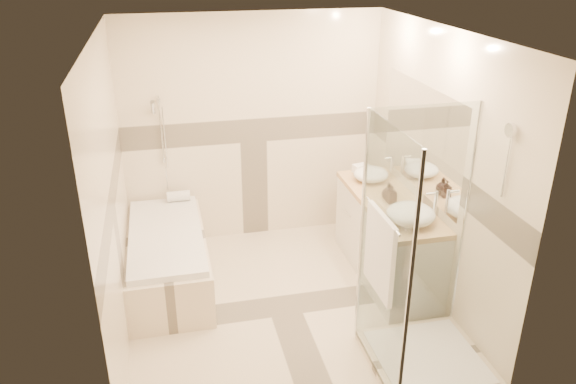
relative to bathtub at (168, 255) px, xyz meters
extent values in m
cube|color=beige|center=(1.02, -0.65, -0.31)|extent=(2.80, 3.00, 0.01)
cube|color=white|center=(1.02, -0.65, 2.20)|extent=(2.80, 3.00, 0.01)
cube|color=beige|center=(1.02, 0.85, 0.94)|extent=(2.80, 0.01, 2.50)
cube|color=beige|center=(1.02, -2.15, 0.94)|extent=(2.80, 0.01, 2.50)
cube|color=beige|center=(-0.38, -0.65, 0.94)|extent=(0.01, 3.00, 2.50)
cube|color=beige|center=(2.43, -0.65, 0.94)|extent=(0.01, 3.00, 2.50)
cube|color=white|center=(2.41, -0.35, 1.14)|extent=(0.01, 1.60, 1.00)
cylinder|color=silver|center=(0.05, 0.82, 1.04)|extent=(0.02, 0.02, 0.70)
cube|color=beige|center=(0.00, 0.00, -0.06)|extent=(0.75, 1.70, 0.50)
cube|color=white|center=(0.00, 0.00, 0.22)|extent=(0.69, 1.60, 0.06)
ellipsoid|color=white|center=(0.00, 0.00, 0.17)|extent=(0.56, 1.40, 0.16)
cube|color=silver|center=(2.15, -0.35, 0.09)|extent=(0.55, 1.60, 0.80)
cylinder|color=silver|center=(1.86, -0.75, 0.24)|extent=(0.01, 0.24, 0.01)
cylinder|color=silver|center=(1.86, 0.05, 0.24)|extent=(0.01, 0.24, 0.01)
cube|color=tan|center=(2.15, -0.35, 0.52)|extent=(0.57, 1.62, 0.05)
cube|color=beige|center=(1.97, -1.70, -0.27)|extent=(0.90, 0.90, 0.08)
cube|color=white|center=(1.97, -1.70, -0.22)|extent=(0.80, 0.80, 0.01)
cube|color=white|center=(1.53, -1.70, 0.73)|extent=(0.01, 0.90, 2.00)
cube|color=white|center=(1.97, -1.26, 0.73)|extent=(0.90, 0.01, 2.00)
cylinder|color=silver|center=(1.52, -2.15, 0.73)|extent=(0.03, 0.03, 2.00)
cylinder|color=silver|center=(1.52, -1.25, 0.73)|extent=(0.03, 0.03, 2.00)
cylinder|color=silver|center=(2.42, -1.25, 0.73)|extent=(0.03, 0.03, 2.00)
cylinder|color=silver|center=(2.38, -1.70, 1.64)|extent=(0.03, 0.10, 0.10)
cylinder|color=silver|center=(1.49, -1.70, 1.09)|extent=(0.02, 0.60, 0.02)
cube|color=white|center=(1.49, -1.70, 0.79)|extent=(0.04, 0.48, 0.62)
ellipsoid|color=white|center=(2.13, 0.13, 0.62)|extent=(0.36, 0.36, 0.15)
ellipsoid|color=white|center=(2.13, -0.86, 0.63)|extent=(0.43, 0.43, 0.17)
cylinder|color=silver|center=(2.35, 0.13, 0.67)|extent=(0.03, 0.03, 0.25)
cylinder|color=silver|center=(2.31, 0.13, 0.78)|extent=(0.09, 0.02, 0.02)
cylinder|color=silver|center=(2.35, -0.86, 0.68)|extent=(0.03, 0.03, 0.28)
cylinder|color=silver|center=(2.30, -0.86, 0.81)|extent=(0.10, 0.02, 0.02)
imported|color=black|center=(2.13, -0.42, 0.63)|extent=(0.08, 0.08, 0.17)
imported|color=black|center=(2.13, -0.35, 0.63)|extent=(0.15, 0.15, 0.17)
cube|color=white|center=(2.13, 0.30, 0.59)|extent=(0.22, 0.30, 0.09)
cylinder|color=white|center=(0.17, 0.71, 0.31)|extent=(0.25, 0.11, 0.11)
camera|label=1|loc=(0.08, -4.93, 2.81)|focal=35.00mm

